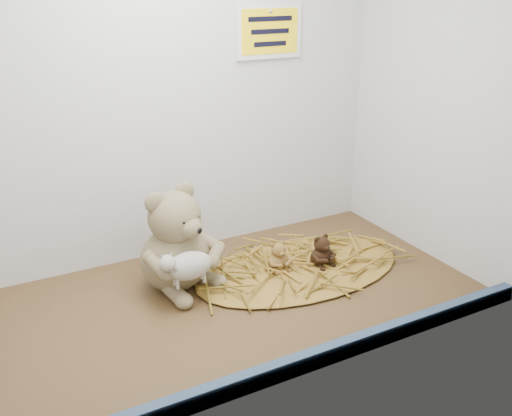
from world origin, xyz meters
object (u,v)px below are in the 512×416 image
mini_teddy_tan (278,255)px  mini_teddy_brown (321,249)px  toy_lamb (189,266)px  main_teddy (174,238)px

mini_teddy_tan → mini_teddy_brown: mini_teddy_brown is taller
mini_teddy_tan → toy_lamb: bearing=-172.2°
main_teddy → mini_teddy_tan: (24.39, -5.57, -7.49)cm
toy_lamb → mini_teddy_brown: bearing=0.4°
toy_lamb → mini_teddy_tan: 25.02cm
main_teddy → mini_teddy_tan: bearing=-35.2°
mini_teddy_tan → mini_teddy_brown: (10.55, -2.97, 0.29)cm
main_teddy → toy_lamb: (0.00, -8.80, -2.97)cm
main_teddy → mini_teddy_tan: size_ratio=3.30×
mini_teddy_tan → mini_teddy_brown: 10.96cm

